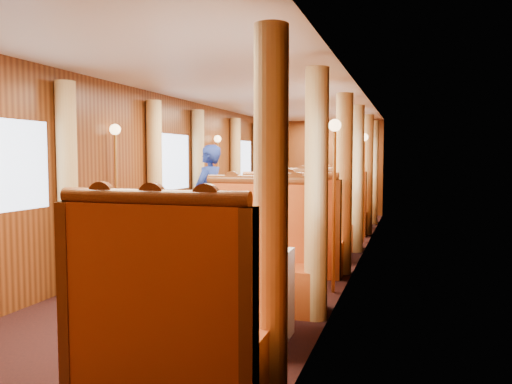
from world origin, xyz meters
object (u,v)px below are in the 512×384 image
at_px(teapot_back, 213,242).
at_px(rose_vase_mid, 308,197).
at_px(banquette_far_fwd, 333,213).
at_px(banquette_near_fwd, 166,331).
at_px(teapot_right, 212,246).
at_px(table_near, 223,296).
at_px(teapot_left, 201,244).
at_px(table_mid, 308,234).
at_px(tea_tray, 210,251).
at_px(banquette_mid_aft, 320,222).
at_px(rose_vase_far, 339,185).
at_px(banquette_far_aft, 346,204).
at_px(banquette_near_aft, 259,265).
at_px(banquette_mid_fwd, 292,242).
at_px(fruit_plate, 250,254).
at_px(steward, 209,199).
at_px(passenger, 318,205).
at_px(table_far, 340,210).

xyz_separation_m(teapot_back, rose_vase_mid, (0.11, 3.41, 0.12)).
xyz_separation_m(banquette_far_fwd, teapot_back, (-0.12, -5.91, 0.39)).
bearing_deg(banquette_near_fwd, teapot_right, 92.85).
height_order(banquette_far_fwd, teapot_right, banquette_far_fwd).
bearing_deg(table_near, rose_vase_mid, 90.09).
height_order(table_near, teapot_left, teapot_left).
height_order(table_mid, tea_tray, tea_tray).
height_order(banquette_mid_aft, rose_vase_far, banquette_mid_aft).
distance_m(banquette_far_aft, rose_vase_far, 1.15).
xyz_separation_m(banquette_near_aft, teapot_left, (-0.15, -1.12, 0.40)).
distance_m(banquette_near_fwd, table_mid, 4.51).
relative_size(teapot_left, teapot_right, 1.05).
height_order(banquette_mid_fwd, fruit_plate, banquette_mid_fwd).
bearing_deg(banquette_far_fwd, table_mid, -90.00).
bearing_deg(banquette_mid_fwd, fruit_plate, -83.96).
distance_m(banquette_far_aft, fruit_plate, 8.17).
xyz_separation_m(banquette_far_aft, teapot_right, (-0.04, -8.16, 0.39)).
relative_size(banquette_far_aft, rose_vase_far, 3.72).
bearing_deg(table_mid, teapot_left, -92.46).
xyz_separation_m(table_near, steward, (-1.63, 3.57, 0.49)).
bearing_deg(teapot_back, banquette_far_fwd, 64.00).
xyz_separation_m(banquette_near_fwd, steward, (-1.63, 4.58, 0.44)).
relative_size(table_near, passenger, 1.38).
distance_m(teapot_right, fruit_plate, 0.33).
xyz_separation_m(tea_tray, fruit_plate, (0.37, -0.09, 0.01)).
xyz_separation_m(teapot_left, fruit_plate, (0.43, -0.04, -0.05)).
relative_size(banquette_mid_aft, banquette_far_aft, 1.00).
height_order(rose_vase_mid, rose_vase_far, same).
distance_m(banquette_far_fwd, passenger, 1.70).
bearing_deg(tea_tray, teapot_back, 101.92).
bearing_deg(tea_tray, table_near, 28.83).
xyz_separation_m(table_near, banquette_far_aft, (0.00, 8.01, 0.05)).
distance_m(teapot_back, rose_vase_mid, 3.42).
distance_m(banquette_mid_aft, tea_tray, 4.58).
xyz_separation_m(banquette_near_aft, teapot_right, (-0.04, -1.16, 0.39)).
bearing_deg(fruit_plate, table_near, 152.57).
bearing_deg(steward, passenger, 123.35).
height_order(table_mid, table_far, same).
relative_size(banquette_near_fwd, banquette_far_fwd, 1.00).
xyz_separation_m(banquette_mid_fwd, rose_vase_mid, (-0.01, 1.00, 0.50)).
distance_m(banquette_near_aft, banquette_far_aft, 7.00).
bearing_deg(teapot_left, passenger, 74.62).
relative_size(banquette_mid_aft, rose_vase_far, 3.72).
bearing_deg(banquette_far_aft, banquette_mid_fwd, -90.00).
bearing_deg(teapot_right, banquette_mid_fwd, 90.91).
xyz_separation_m(teapot_back, rose_vase_far, (0.10, 6.90, 0.12)).
xyz_separation_m(table_far, rose_vase_far, (-0.02, -0.02, 0.55)).
xyz_separation_m(table_mid, table_far, (0.00, 3.50, 0.00)).
height_order(banquette_mid_fwd, rose_vase_mid, banquette_mid_fwd).
bearing_deg(rose_vase_far, banquette_mid_fwd, -89.73).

